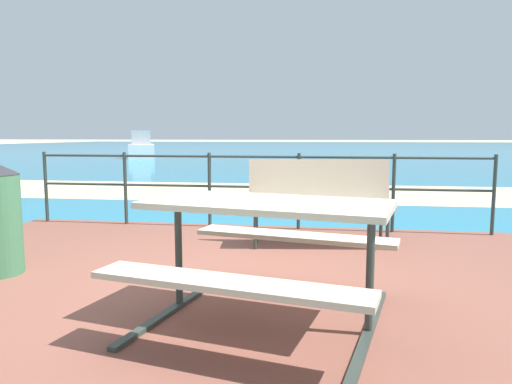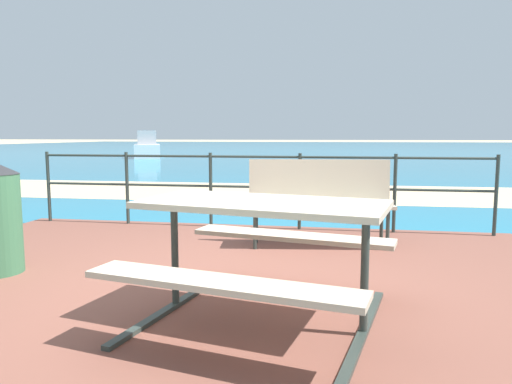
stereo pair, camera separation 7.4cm
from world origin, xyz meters
The scene contains 8 objects.
ground_plane centered at (0.00, 0.00, 0.00)m, with size 240.00×240.00×0.00m, color tan.
patio_paving centered at (0.00, 0.00, 0.03)m, with size 6.40×5.20×0.06m, color brown.
sea_water centered at (0.00, 40.00, 0.01)m, with size 90.00×90.00×0.01m, color teal.
beach_strip centered at (0.00, 6.82, 0.01)m, with size 54.00×3.49×0.01m, color tan.
picnic_table centered at (0.59, -0.66, 0.65)m, with size 1.84×1.81×0.79m.
park_bench centered at (0.87, 1.59, 0.62)m, with size 1.60×0.60×0.95m.
railing_fence centered at (0.00, 2.43, 0.68)m, with size 5.94×0.04×0.98m.
boat_near centered at (-9.36, 21.39, 0.53)m, with size 2.33×3.48×1.51m.
Camera 2 is at (1.06, -3.64, 1.27)m, focal length 33.38 mm.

